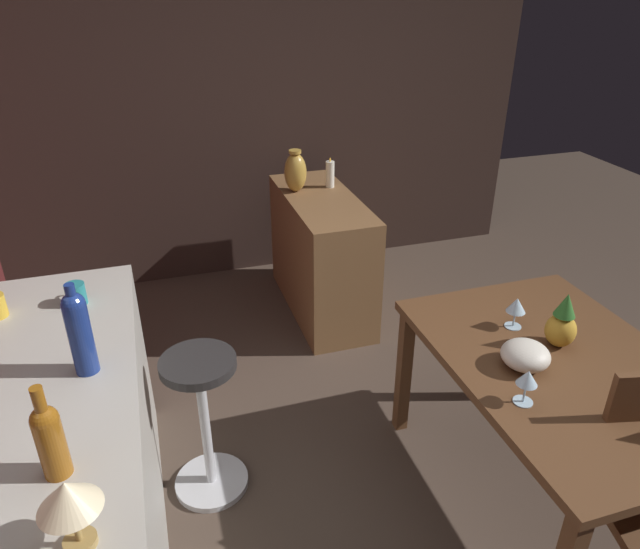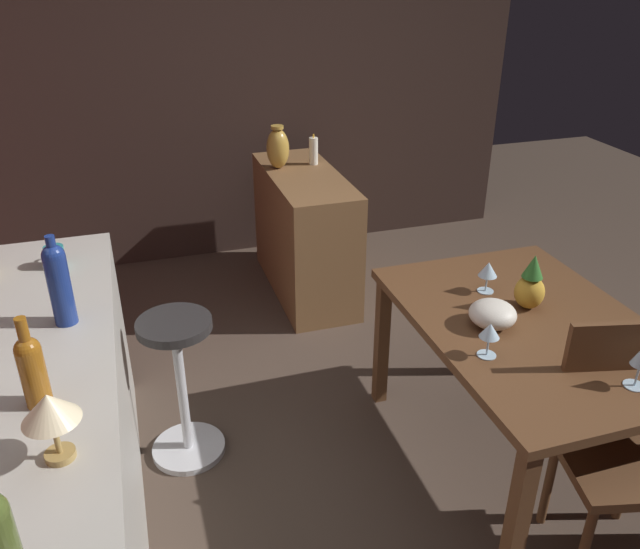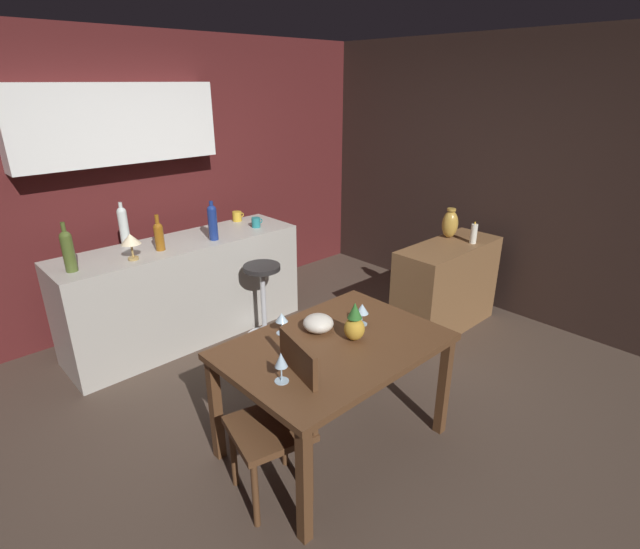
% 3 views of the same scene
% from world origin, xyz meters
% --- Properties ---
extents(ground_plane, '(9.00, 9.00, 0.00)m').
position_xyz_m(ground_plane, '(0.00, 0.00, 0.00)').
color(ground_plane, '#47382D').
extents(wall_side_right, '(0.10, 4.40, 2.60)m').
position_xyz_m(wall_side_right, '(2.55, 0.30, 1.30)').
color(wall_side_right, '#33231E').
rests_on(wall_side_right, ground_plane).
extents(dining_table, '(1.30, 0.91, 0.74)m').
position_xyz_m(dining_table, '(-0.14, -0.50, 0.65)').
color(dining_table, '#56351E').
rests_on(dining_table, ground_plane).
extents(kitchen_counter, '(2.10, 0.60, 0.90)m').
position_xyz_m(kitchen_counter, '(-0.11, 1.42, 0.45)').
color(kitchen_counter, '#B2ADA3').
rests_on(kitchen_counter, ground_plane).
extents(sideboard_cabinet, '(1.10, 0.44, 0.82)m').
position_xyz_m(sideboard_cabinet, '(1.74, -0.07, 0.41)').
color(sideboard_cabinet, brown).
rests_on(sideboard_cabinet, ground_plane).
extents(bar_stool, '(0.34, 0.34, 0.71)m').
position_xyz_m(bar_stool, '(0.36, 0.90, 0.38)').
color(bar_stool, '#262323').
rests_on(bar_stool, ground_plane).
extents(wine_glass_left, '(0.08, 0.08, 0.14)m').
position_xyz_m(wine_glass_left, '(0.15, -0.45, 0.84)').
color(wine_glass_left, silver).
rests_on(wine_glass_left, dining_table).
extents(wine_glass_center, '(0.08, 0.08, 0.14)m').
position_xyz_m(wine_glass_center, '(-0.29, -0.19, 0.84)').
color(wine_glass_center, silver).
rests_on(wine_glass_center, dining_table).
extents(pineapple_centerpiece, '(0.12, 0.12, 0.24)m').
position_xyz_m(pineapple_centerpiece, '(-0.02, -0.55, 0.84)').
color(pineapple_centerpiece, gold).
rests_on(pineapple_centerpiece, dining_table).
extents(fruit_bowl, '(0.19, 0.19, 0.11)m').
position_xyz_m(fruit_bowl, '(-0.11, -0.32, 0.79)').
color(fruit_bowl, beige).
rests_on(fruit_bowl, dining_table).
extents(wine_bottle_amber, '(0.08, 0.08, 0.29)m').
position_xyz_m(wine_bottle_amber, '(-0.32, 1.34, 1.03)').
color(wine_bottle_amber, '#8C5114').
rests_on(wine_bottle_amber, kitchen_counter).
extents(wine_bottle_cobalt, '(0.08, 0.08, 0.34)m').
position_xyz_m(wine_bottle_cobalt, '(0.14, 1.28, 1.07)').
color(wine_bottle_cobalt, navy).
rests_on(wine_bottle_cobalt, kitchen_counter).
extents(cup_teal, '(0.12, 0.08, 0.09)m').
position_xyz_m(cup_teal, '(0.63, 1.34, 0.95)').
color(cup_teal, teal).
rests_on(cup_teal, kitchen_counter).
extents(counter_lamp, '(0.15, 0.15, 0.21)m').
position_xyz_m(counter_lamp, '(-0.58, 1.27, 1.06)').
color(counter_lamp, '#A58447').
rests_on(counter_lamp, kitchen_counter).
extents(pillar_candle_tall, '(0.06, 0.06, 0.20)m').
position_xyz_m(pillar_candle_tall, '(1.92, -0.19, 0.91)').
color(pillar_candle_tall, white).
rests_on(pillar_candle_tall, sideboard_cabinet).
extents(vase_brass, '(0.15, 0.15, 0.28)m').
position_xyz_m(vase_brass, '(1.91, 0.06, 0.95)').
color(vase_brass, '#B78C38').
rests_on(vase_brass, sideboard_cabinet).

